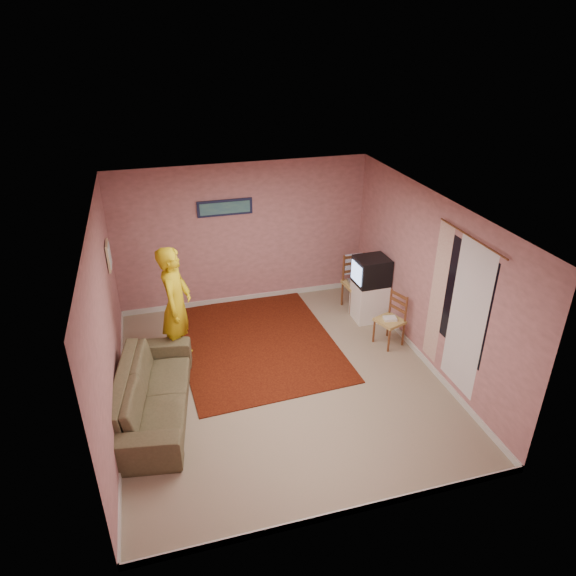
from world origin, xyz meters
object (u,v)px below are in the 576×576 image
object	(u,v)px
tv_cabinet	(369,301)
person	(176,305)
sofa	(153,392)
crt_tv	(371,271)
chair_b	(390,315)
chair_a	(357,278)

from	to	relation	value
tv_cabinet	person	size ratio (longest dim) A/B	0.37
tv_cabinet	sofa	distance (m)	4.05
crt_tv	chair_b	world-z (taller)	crt_tv
tv_cabinet	person	xyz separation A→B (m)	(-3.29, -0.33, 0.59)
chair_b	sofa	bearing A→B (deg)	-99.22
sofa	person	size ratio (longest dim) A/B	1.22
crt_tv	chair_a	size ratio (longest dim) A/B	1.05
tv_cabinet	chair_a	xyz separation A→B (m)	(-0.07, 0.39, 0.27)
tv_cabinet	crt_tv	world-z (taller)	crt_tv
chair_b	sofa	distance (m)	3.79
chair_a	sofa	world-z (taller)	chair_a
sofa	crt_tv	bearing A→B (deg)	-58.85
chair_b	crt_tv	bearing A→B (deg)	159.30
chair_a	chair_b	xyz separation A→B (m)	(0.05, -1.24, -0.07)
chair_b	sofa	world-z (taller)	chair_b
tv_cabinet	chair_a	distance (m)	0.48
chair_a	sofa	distance (m)	4.16
tv_cabinet	crt_tv	xyz separation A→B (m)	(-0.01, -0.00, 0.58)
chair_a	person	distance (m)	3.31
crt_tv	sofa	size ratio (longest dim) A/B	0.25
sofa	person	distance (m)	1.42
crt_tv	chair_b	size ratio (longest dim) A/B	1.14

